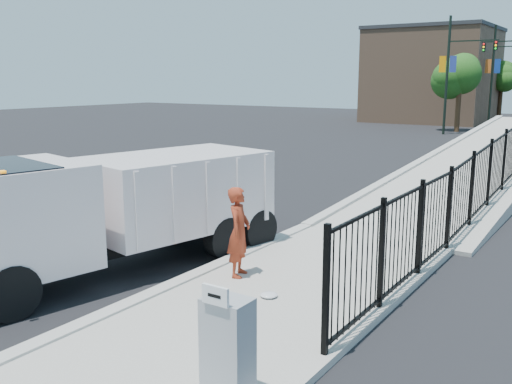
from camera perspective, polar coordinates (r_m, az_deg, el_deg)
The scene contains 14 objects.
ground at distance 11.56m, azimuth -4.56°, elevation -8.13°, with size 120.00×120.00×0.00m, color black.
sidewalk at distance 8.98m, azimuth -2.71°, elevation -13.60°, with size 3.55×12.00×0.12m, color #9E998E.
curb at distance 10.14m, azimuth -11.67°, elevation -10.70°, with size 0.30×12.00×0.16m, color #ADAAA3.
ramp at distance 25.28m, azimuth 22.61°, elevation 1.69°, with size 3.95×24.00×1.70m, color #9E998E.
truck at distance 11.68m, azimuth -14.28°, elevation -1.30°, with size 3.66×7.38×2.42m.
worker at distance 10.82m, azimuth -1.72°, elevation -4.01°, with size 0.63×0.41×1.73m, color maroon.
utility_cabinet at distance 6.88m, azimuth -2.84°, elevation -15.42°, with size 0.55×0.40×1.25m, color gray.
arrow_sign at distance 6.42m, azimuth -4.09°, elevation -10.28°, with size 0.35×0.04×0.22m, color white.
debris at distance 10.03m, azimuth 1.29°, elevation -10.24°, with size 0.31×0.31×0.08m, color silver.
light_pole_0 at distance 41.96m, azimuth 18.99°, elevation 11.41°, with size 3.77×0.22×8.00m.
light_pole_2 at distance 50.16m, azimuth 22.90°, elevation 11.02°, with size 3.78×0.22×8.00m.
tree_0 at distance 44.39m, azimuth 19.74°, elevation 10.80°, with size 2.97×2.97×5.49m.
tree_2 at distance 57.55m, azimuth 23.39°, elevation 10.48°, with size 2.43×2.43×5.21m.
building at distance 54.87m, azimuth 17.21°, elevation 10.97°, with size 10.00×10.00×8.00m, color #8C664C.
Camera 1 is at (6.77, -8.55, 3.84)m, focal length 40.00 mm.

